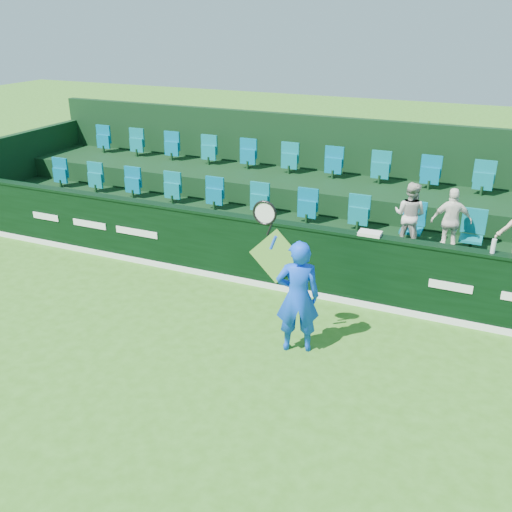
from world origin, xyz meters
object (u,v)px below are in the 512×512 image
at_px(spectator_middle, 451,221).
at_px(towel, 370,233).
at_px(tennis_player, 297,296).
at_px(drinks_bottle, 493,246).
at_px(spectator_left, 410,215).

xyz_separation_m(spectator_middle, towel, (-1.21, -1.12, -0.03)).
height_order(tennis_player, towel, tennis_player).
xyz_separation_m(tennis_player, towel, (0.63, 1.86, 0.45)).
bearing_deg(tennis_player, drinks_bottle, 35.65).
distance_m(spectator_left, towel, 1.22).
xyz_separation_m(spectator_left, spectator_middle, (0.74, 0.00, -0.01)).
bearing_deg(spectator_left, drinks_bottle, 154.60).
height_order(tennis_player, spectator_middle, tennis_player).
bearing_deg(spectator_left, tennis_player, 81.13).
height_order(towel, drinks_bottle, drinks_bottle).
distance_m(spectator_left, drinks_bottle, 1.87).
xyz_separation_m(tennis_player, drinks_bottle, (2.60, 1.86, 0.54)).
relative_size(towel, drinks_bottle, 1.64).
distance_m(towel, drinks_bottle, 1.97).
bearing_deg(tennis_player, spectator_left, 69.68).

